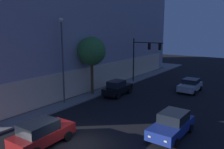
{
  "coord_description": "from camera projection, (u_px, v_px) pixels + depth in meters",
  "views": [
    {
      "loc": [
        -10.39,
        -10.11,
        7.7
      ],
      "look_at": [
        9.08,
        3.54,
        3.1
      ],
      "focal_mm": 36.94,
      "sensor_mm": 36.0,
      "label": 1
    }
  ],
  "objects": [
    {
      "name": "modern_building",
      "position": [
        40.0,
        11.0,
        38.76
      ],
      "size": [
        36.77,
        29.58,
        21.97
      ],
      "color": "#4C4C51",
      "rests_on": "ground"
    },
    {
      "name": "car_red",
      "position": [
        42.0,
        133.0,
        15.46
      ],
      "size": [
        4.46,
        2.2,
        1.76
      ],
      "color": "maroon",
      "rests_on": "ground"
    },
    {
      "name": "car_silver",
      "position": [
        190.0,
        85.0,
        29.16
      ],
      "size": [
        4.25,
        2.24,
        1.61
      ],
      "color": "#B7BABF",
      "rests_on": "ground"
    },
    {
      "name": "street_lamp_sidewalk",
      "position": [
        62.0,
        51.0,
        23.42
      ],
      "size": [
        0.44,
        0.44,
        8.76
      ],
      "color": "#4C4C4C",
      "rests_on": "sidewalk_corner"
    },
    {
      "name": "car_blue",
      "position": [
        172.0,
        124.0,
        16.97
      ],
      "size": [
        4.77,
        2.26,
        1.75
      ],
      "color": "navy",
      "rests_on": "ground"
    },
    {
      "name": "ground_plane",
      "position": [
        78.0,
        146.0,
        15.52
      ],
      "size": [
        120.0,
        120.0,
        0.0
      ],
      "primitive_type": "plane",
      "color": "black"
    },
    {
      "name": "car_black",
      "position": [
        117.0,
        88.0,
        27.5
      ],
      "size": [
        4.57,
        2.1,
        1.82
      ],
      "color": "black",
      "rests_on": "ground"
    },
    {
      "name": "traffic_light_far_corner",
      "position": [
        144.0,
        52.0,
        32.93
      ],
      "size": [
        0.36,
        4.68,
        6.37
      ],
      "color": "black",
      "rests_on": "sidewalk_corner"
    },
    {
      "name": "sidewalk_tree",
      "position": [
        92.0,
        51.0,
        26.81
      ],
      "size": [
        3.34,
        3.34,
        6.8
      ],
      "color": "#533C1E",
      "rests_on": "sidewalk_corner"
    }
  ]
}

